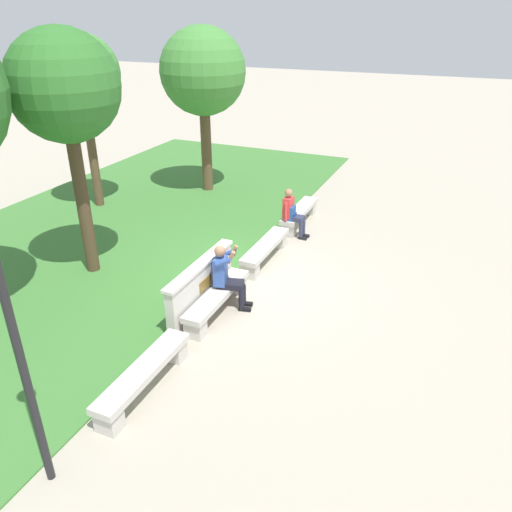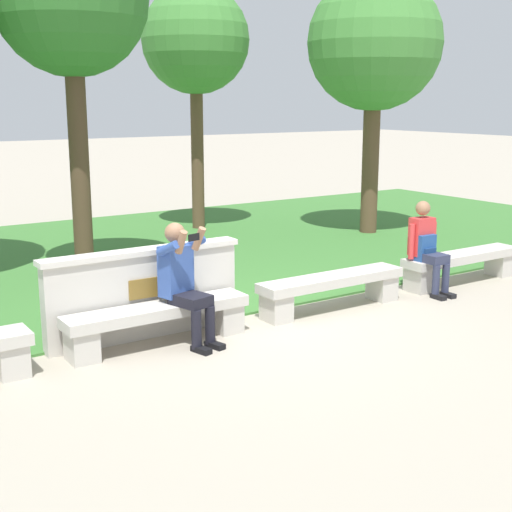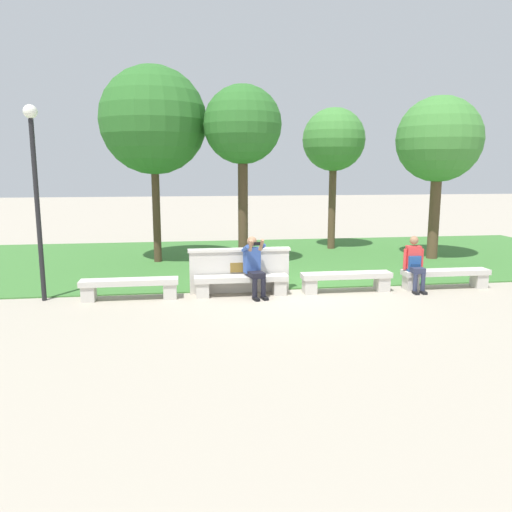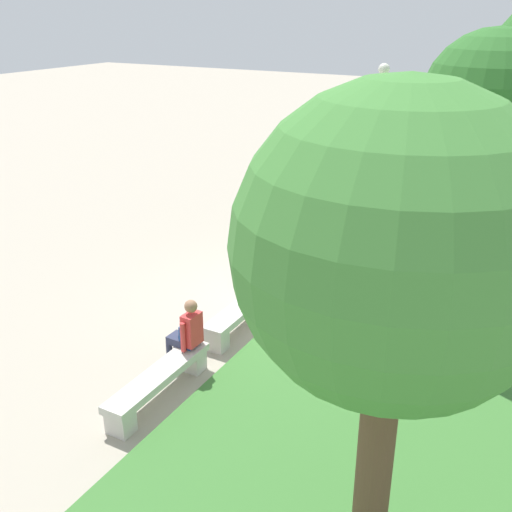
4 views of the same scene
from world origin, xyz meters
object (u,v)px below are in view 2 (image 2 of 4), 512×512
at_px(person_photographer, 183,277).
at_px(tree_behind_wall, 71,2).
at_px(bench_mid, 332,286).
at_px(tree_far_back, 195,42).
at_px(bench_near, 158,318).
at_px(bench_far, 462,263).
at_px(backpack, 424,248).
at_px(person_distant, 427,245).
at_px(tree_left_background, 374,45).

bearing_deg(person_photographer, tree_behind_wall, 87.41).
relative_size(bench_mid, tree_far_back, 0.43).
height_order(person_photographer, tree_behind_wall, tree_behind_wall).
xyz_separation_m(bench_near, bench_mid, (2.42, 0.00, 0.00)).
xyz_separation_m(bench_mid, bench_far, (2.42, 0.00, 0.00)).
height_order(bench_mid, person_photographer, person_photographer).
distance_m(bench_mid, bench_far, 2.42).
height_order(bench_mid, backpack, backpack).
distance_m(bench_far, tree_far_back, 6.94).
bearing_deg(person_distant, tree_behind_wall, 136.19).
height_order(person_photographer, person_distant, person_photographer).
bearing_deg(tree_left_background, person_photographer, -148.51).
height_order(bench_mid, tree_far_back, tree_far_back).
bearing_deg(bench_near, backpack, -0.53).
distance_m(bench_near, person_distant, 4.04).
relative_size(person_photographer, tree_far_back, 0.27).
height_order(tree_behind_wall, tree_far_back, tree_behind_wall).
bearing_deg(tree_behind_wall, person_photographer, -92.59).
xyz_separation_m(bench_mid, backpack, (1.59, -0.04, 0.32)).
bearing_deg(tree_left_background, bench_mid, -137.24).
relative_size(bench_mid, backpack, 4.86).
bearing_deg(person_photographer, person_distant, 0.13).
relative_size(bench_mid, tree_behind_wall, 0.41).
height_order(person_distant, tree_behind_wall, tree_behind_wall).
relative_size(person_distant, backpack, 2.94).
bearing_deg(backpack, person_distant, -64.53).
height_order(bench_near, bench_far, same).
bearing_deg(tree_far_back, person_photographer, -120.41).
height_order(backpack, tree_left_background, tree_left_background).
height_order(person_distant, backpack, person_distant).
distance_m(bench_far, tree_behind_wall, 6.63).
bearing_deg(bench_far, tree_behind_wall, 142.53).
bearing_deg(person_photographer, tree_left_background, 31.49).
relative_size(person_distant, tree_far_back, 0.26).
distance_m(tree_behind_wall, tree_far_back, 4.26).
relative_size(person_photographer, tree_behind_wall, 0.26).
distance_m(backpack, tree_left_background, 5.32).
bearing_deg(tree_far_back, person_distant, -88.04).
height_order(bench_near, tree_left_background, tree_left_background).
height_order(bench_near, tree_far_back, tree_far_back).
relative_size(person_distant, tree_behind_wall, 0.25).
bearing_deg(tree_left_background, tree_behind_wall, -177.22).
bearing_deg(tree_far_back, backpack, -88.16).
relative_size(bench_near, person_distant, 1.65).
bearing_deg(bench_far, person_photographer, -179.06).
distance_m(bench_mid, backpack, 1.62).
xyz_separation_m(bench_far, tree_far_back, (-1.02, 5.96, 3.40)).
bearing_deg(tree_behind_wall, tree_left_background, 2.78).
xyz_separation_m(tree_behind_wall, tree_left_background, (5.96, 0.29, -0.31)).
bearing_deg(tree_left_background, backpack, -122.69).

